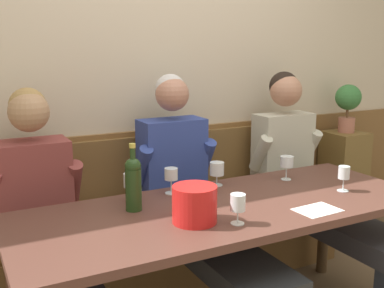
{
  "coord_description": "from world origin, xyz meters",
  "views": [
    {
      "loc": [
        -1.17,
        -1.69,
        1.5
      ],
      "look_at": [
        -0.04,
        0.46,
        0.99
      ],
      "focal_mm": 43.92,
      "sensor_mm": 36.0,
      "label": 1
    }
  ],
  "objects_px": {
    "ice_bucket": "(195,204)",
    "person_left_seat": "(197,203)",
    "person_center_right_seat": "(47,229)",
    "person_center_left_seat": "(314,182)",
    "wine_glass_left_end": "(344,174)",
    "wine_glass_by_bottle": "(287,163)",
    "wall_bench": "(170,242)",
    "wine_bottle_clear_water": "(133,182)",
    "dining_table": "(226,221)",
    "wine_glass_mid_right": "(238,204)",
    "wine_glass_near_bucket": "(217,169)",
    "wine_glass_right_end": "(131,181)",
    "potted_plant": "(348,103)",
    "wine_glass_mid_left": "(171,176)"
  },
  "relations": [
    {
      "from": "person_center_left_seat",
      "to": "wine_bottle_clear_water",
      "type": "distance_m",
      "value": 1.31
    },
    {
      "from": "person_center_right_seat",
      "to": "wine_glass_left_end",
      "type": "height_order",
      "value": "person_center_right_seat"
    },
    {
      "from": "person_left_seat",
      "to": "wine_glass_mid_left",
      "type": "height_order",
      "value": "person_left_seat"
    },
    {
      "from": "wine_bottle_clear_water",
      "to": "wine_glass_mid_right",
      "type": "distance_m",
      "value": 0.51
    },
    {
      "from": "wine_glass_by_bottle",
      "to": "wine_glass_left_end",
      "type": "xyz_separation_m",
      "value": [
        0.13,
        -0.32,
        -0.01
      ]
    },
    {
      "from": "wall_bench",
      "to": "wine_bottle_clear_water",
      "type": "bearing_deg",
      "value": -129.71
    },
    {
      "from": "person_center_right_seat",
      "to": "ice_bucket",
      "type": "relative_size",
      "value": 6.46
    },
    {
      "from": "person_center_left_seat",
      "to": "wine_glass_left_end",
      "type": "xyz_separation_m",
      "value": [
        -0.18,
        -0.41,
        0.18
      ]
    },
    {
      "from": "person_center_right_seat",
      "to": "wine_bottle_clear_water",
      "type": "bearing_deg",
      "value": -26.25
    },
    {
      "from": "wine_bottle_clear_water",
      "to": "wine_glass_right_end",
      "type": "height_order",
      "value": "wine_bottle_clear_water"
    },
    {
      "from": "potted_plant",
      "to": "person_center_left_seat",
      "type": "bearing_deg",
      "value": -149.35
    },
    {
      "from": "person_center_left_seat",
      "to": "potted_plant",
      "type": "bearing_deg",
      "value": 30.65
    },
    {
      "from": "dining_table",
      "to": "person_center_left_seat",
      "type": "xyz_separation_m",
      "value": [
        0.85,
        0.31,
        -0.0
      ]
    },
    {
      "from": "person_center_left_seat",
      "to": "wine_bottle_clear_water",
      "type": "xyz_separation_m",
      "value": [
        -1.28,
        -0.17,
        0.22
      ]
    },
    {
      "from": "ice_bucket",
      "to": "wall_bench",
      "type": "bearing_deg",
      "value": 72.8
    },
    {
      "from": "dining_table",
      "to": "wine_bottle_clear_water",
      "type": "distance_m",
      "value": 0.5
    },
    {
      "from": "wine_glass_mid_right",
      "to": "potted_plant",
      "type": "bearing_deg",
      "value": 30.37
    },
    {
      "from": "person_center_right_seat",
      "to": "wine_glass_mid_left",
      "type": "bearing_deg",
      "value": -3.24
    },
    {
      "from": "dining_table",
      "to": "wine_glass_left_end",
      "type": "height_order",
      "value": "wine_glass_left_end"
    },
    {
      "from": "dining_table",
      "to": "wine_glass_right_end",
      "type": "distance_m",
      "value": 0.51
    },
    {
      "from": "wall_bench",
      "to": "ice_bucket",
      "type": "xyz_separation_m",
      "value": [
        -0.24,
        -0.78,
        0.53
      ]
    },
    {
      "from": "person_center_right_seat",
      "to": "wine_glass_by_bottle",
      "type": "xyz_separation_m",
      "value": [
        1.35,
        -0.11,
        0.19
      ]
    },
    {
      "from": "wine_glass_right_end",
      "to": "wine_glass_mid_right",
      "type": "bearing_deg",
      "value": -59.22
    },
    {
      "from": "wall_bench",
      "to": "wine_glass_mid_right",
      "type": "height_order",
      "value": "wall_bench"
    },
    {
      "from": "person_center_left_seat",
      "to": "wine_glass_by_bottle",
      "type": "height_order",
      "value": "person_center_left_seat"
    },
    {
      "from": "dining_table",
      "to": "wine_glass_right_end",
      "type": "relative_size",
      "value": 14.5
    },
    {
      "from": "wine_glass_right_end",
      "to": "wall_bench",
      "type": "bearing_deg",
      "value": 44.43
    },
    {
      "from": "wine_bottle_clear_water",
      "to": "wine_glass_mid_left",
      "type": "height_order",
      "value": "wine_bottle_clear_water"
    },
    {
      "from": "wine_bottle_clear_water",
      "to": "wine_glass_left_end",
      "type": "relative_size",
      "value": 2.35
    },
    {
      "from": "ice_bucket",
      "to": "wine_glass_left_end",
      "type": "bearing_deg",
      "value": 1.65
    },
    {
      "from": "person_center_right_seat",
      "to": "person_center_left_seat",
      "type": "xyz_separation_m",
      "value": [
        1.65,
        -0.02,
        0.01
      ]
    },
    {
      "from": "wine_glass_right_end",
      "to": "wine_glass_by_bottle",
      "type": "bearing_deg",
      "value": -3.67
    },
    {
      "from": "ice_bucket",
      "to": "wine_glass_mid_left",
      "type": "relative_size",
      "value": 1.45
    },
    {
      "from": "person_center_left_seat",
      "to": "ice_bucket",
      "type": "xyz_separation_m",
      "value": [
        -1.1,
        -0.44,
        0.17
      ]
    },
    {
      "from": "person_left_seat",
      "to": "wine_glass_near_bucket",
      "type": "bearing_deg",
      "value": -5.61
    },
    {
      "from": "dining_table",
      "to": "wine_glass_near_bucket",
      "type": "relative_size",
      "value": 15.61
    },
    {
      "from": "wall_bench",
      "to": "wine_glass_near_bucket",
      "type": "height_order",
      "value": "wall_bench"
    },
    {
      "from": "wall_bench",
      "to": "wine_glass_near_bucket",
      "type": "relative_size",
      "value": 17.86
    },
    {
      "from": "person_center_right_seat",
      "to": "wine_glass_near_bucket",
      "type": "height_order",
      "value": "person_center_right_seat"
    },
    {
      "from": "ice_bucket",
      "to": "wine_bottle_clear_water",
      "type": "height_order",
      "value": "wine_bottle_clear_water"
    },
    {
      "from": "ice_bucket",
      "to": "potted_plant",
      "type": "xyz_separation_m",
      "value": [
        1.73,
        0.82,
        0.26
      ]
    },
    {
      "from": "wine_bottle_clear_water",
      "to": "wine_glass_left_end",
      "type": "distance_m",
      "value": 1.13
    },
    {
      "from": "ice_bucket",
      "to": "wine_glass_mid_left",
      "type": "distance_m",
      "value": 0.43
    },
    {
      "from": "person_left_seat",
      "to": "wine_glass_left_end",
      "type": "height_order",
      "value": "person_left_seat"
    },
    {
      "from": "wall_bench",
      "to": "potted_plant",
      "type": "bearing_deg",
      "value": 1.33
    },
    {
      "from": "wine_bottle_clear_water",
      "to": "wine_glass_by_bottle",
      "type": "relative_size",
      "value": 2.31
    },
    {
      "from": "ice_bucket",
      "to": "person_left_seat",
      "type": "bearing_deg",
      "value": 60.33
    },
    {
      "from": "ice_bucket",
      "to": "wine_glass_left_end",
      "type": "xyz_separation_m",
      "value": [
        0.92,
        0.03,
        0.01
      ]
    },
    {
      "from": "wine_glass_by_bottle",
      "to": "wine_glass_near_bucket",
      "type": "relative_size",
      "value": 1.05
    },
    {
      "from": "dining_table",
      "to": "wine_glass_mid_right",
      "type": "relative_size",
      "value": 15.32
    }
  ]
}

